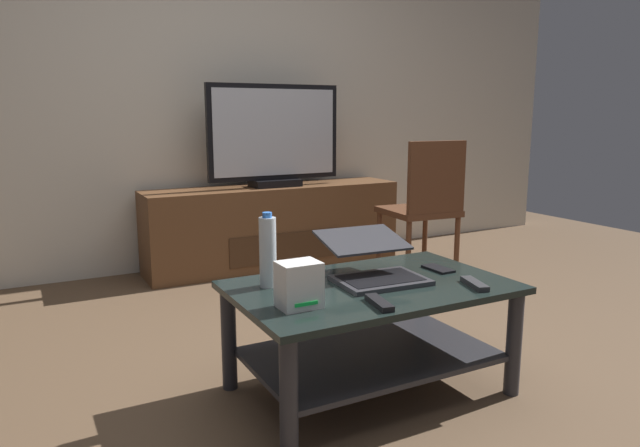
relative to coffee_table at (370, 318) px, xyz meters
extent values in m
plane|color=brown|center=(0.07, 0.11, -0.30)|extent=(7.68, 7.68, 0.00)
cube|color=beige|center=(0.07, 2.29, 1.10)|extent=(6.40, 0.12, 2.80)
cube|color=black|center=(0.00, 0.00, 0.12)|extent=(1.06, 0.66, 0.03)
cube|color=#2D2D33|center=(0.00, 0.00, -0.15)|extent=(0.93, 0.58, 0.02)
cylinder|color=#2D2D33|center=(-0.48, -0.28, -0.10)|extent=(0.06, 0.06, 0.42)
cylinder|color=#2D2D33|center=(0.48, -0.28, -0.10)|extent=(0.06, 0.06, 0.42)
cylinder|color=#2D2D33|center=(-0.48, 0.28, -0.10)|extent=(0.06, 0.06, 0.42)
cylinder|color=#2D2D33|center=(0.48, 0.28, -0.10)|extent=(0.06, 0.06, 0.42)
cube|color=brown|center=(0.45, 1.97, -0.01)|extent=(1.85, 0.40, 0.58)
cube|color=#432A18|center=(0.45, 1.76, -0.13)|extent=(0.83, 0.01, 0.20)
cube|color=black|center=(0.45, 1.95, 0.30)|extent=(0.34, 0.20, 0.05)
cube|color=black|center=(0.45, 1.95, 0.66)|extent=(0.97, 0.04, 0.66)
cube|color=#B2B7C1|center=(0.45, 1.92, 0.66)|extent=(0.90, 0.01, 0.59)
cube|color=#59331E|center=(1.23, 1.30, 0.13)|extent=(0.47, 0.47, 0.04)
cube|color=#59331E|center=(1.21, 1.11, 0.37)|extent=(0.42, 0.07, 0.48)
cylinder|color=#59331E|center=(1.43, 1.48, -0.10)|extent=(0.04, 0.04, 0.42)
cylinder|color=#59331E|center=(1.05, 1.51, -0.10)|extent=(0.04, 0.04, 0.42)
cylinder|color=#59331E|center=(1.40, 1.10, -0.10)|extent=(0.04, 0.04, 0.42)
cylinder|color=#59331E|center=(1.02, 1.13, -0.10)|extent=(0.04, 0.04, 0.42)
cube|color=#333338|center=(0.04, 0.00, 0.15)|extent=(0.36, 0.27, 0.02)
cube|color=black|center=(0.04, 0.00, 0.16)|extent=(0.31, 0.21, 0.00)
cube|color=#333338|center=(0.05, 0.15, 0.28)|extent=(0.36, 0.27, 0.06)
cube|color=teal|center=(0.05, 0.15, 0.28)|extent=(0.32, 0.23, 0.05)
cube|color=white|center=(-0.36, -0.11, 0.22)|extent=(0.14, 0.11, 0.16)
cube|color=#19D84C|center=(-0.36, -0.17, 0.17)|extent=(0.08, 0.00, 0.01)
cylinder|color=silver|center=(-0.36, 0.16, 0.27)|extent=(0.06, 0.06, 0.27)
cylinder|color=blue|center=(-0.36, 0.16, 0.41)|extent=(0.04, 0.04, 0.02)
cube|color=black|center=(0.36, 0.04, 0.14)|extent=(0.07, 0.14, 0.01)
cube|color=black|center=(-0.11, -0.23, 0.15)|extent=(0.07, 0.17, 0.02)
cube|color=#2D2D30|center=(0.33, -0.21, 0.15)|extent=(0.09, 0.17, 0.02)
camera|label=1|loc=(-1.18, -1.80, 0.78)|focal=32.48mm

